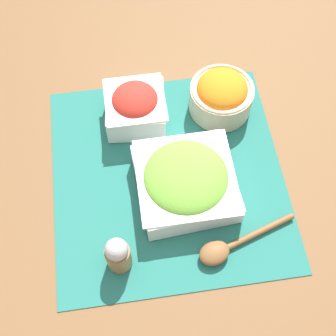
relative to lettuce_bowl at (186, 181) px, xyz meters
The scene contains 7 objects.
ground_plane 0.06m from the lettuce_bowl, 127.61° to the left, with size 3.00×3.00×0.00m, color brown.
placemat 0.06m from the lettuce_bowl, 127.61° to the left, with size 0.46×0.48×0.00m.
lettuce_bowl is the anchor object (origin of this frame).
carrot_bowl 0.22m from the lettuce_bowl, 60.29° to the left, with size 0.13×0.13×0.09m.
tomato_bowl 0.20m from the lettuce_bowl, 112.41° to the left, with size 0.13×0.13×0.09m.
wooden_spoon 0.15m from the lettuce_bowl, 68.12° to the right, with size 0.20×0.09×0.02m.
pepper_shaker 0.19m from the lettuce_bowl, 137.77° to the right, with size 0.05×0.05×0.09m.
Camera 1 is at (-0.06, -0.43, 0.84)m, focal length 50.00 mm.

